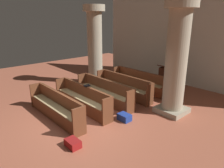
% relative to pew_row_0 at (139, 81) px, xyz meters
% --- Properties ---
extents(ground_plane, '(19.20, 19.20, 0.00)m').
position_rel_pew_row_0_xyz_m(ground_plane, '(0.66, -3.66, -0.47)').
color(ground_plane, '#AD5B42').
extents(back_wall, '(10.00, 0.16, 4.50)m').
position_rel_pew_row_0_xyz_m(back_wall, '(0.66, 2.42, 1.78)').
color(back_wall, beige).
rests_on(back_wall, ground).
extents(pew_row_0, '(2.97, 0.46, 0.88)m').
position_rel_pew_row_0_xyz_m(pew_row_0, '(0.00, 0.00, 0.00)').
color(pew_row_0, brown).
rests_on(pew_row_0, ground).
extents(pew_row_1, '(2.97, 0.46, 0.88)m').
position_rel_pew_row_0_xyz_m(pew_row_1, '(0.00, -1.05, 0.00)').
color(pew_row_1, brown).
rests_on(pew_row_1, ground).
extents(pew_row_2, '(2.97, 0.47, 0.88)m').
position_rel_pew_row_0_xyz_m(pew_row_2, '(0.00, -2.10, 0.00)').
color(pew_row_2, brown).
rests_on(pew_row_2, ground).
extents(pew_row_3, '(2.97, 0.46, 0.88)m').
position_rel_pew_row_0_xyz_m(pew_row_3, '(0.00, -3.16, 0.00)').
color(pew_row_3, brown).
rests_on(pew_row_3, ground).
extents(pew_row_4, '(2.97, 0.46, 0.88)m').
position_rel_pew_row_0_xyz_m(pew_row_4, '(0.00, -4.21, 0.00)').
color(pew_row_4, brown).
rests_on(pew_row_4, ground).
extents(pillar_aisle_side, '(1.04, 1.04, 3.81)m').
position_rel_pew_row_0_xyz_m(pillar_aisle_side, '(2.33, -0.92, 1.51)').
color(pillar_aisle_side, '#9F967E').
rests_on(pillar_aisle_side, ground).
extents(pillar_far_side, '(1.04, 1.04, 3.81)m').
position_rel_pew_row_0_xyz_m(pillar_far_side, '(-2.28, -0.76, 1.51)').
color(pillar_far_side, '#9F967E').
rests_on(pillar_far_side, ground).
extents(lectern, '(0.48, 0.45, 1.08)m').
position_rel_pew_row_0_xyz_m(lectern, '(0.40, 1.24, -0.02)').
color(lectern, '#492215').
rests_on(lectern, ground).
extents(hymn_book, '(0.15, 0.22, 0.04)m').
position_rel_pew_row_0_xyz_m(hymn_book, '(0.08, -2.97, 0.43)').
color(hymn_book, black).
rests_on(hymn_book, pew_row_3).
extents(kneeler_box_blue, '(0.42, 0.30, 0.22)m').
position_rel_pew_row_0_xyz_m(kneeler_box_blue, '(1.64, -2.62, -0.36)').
color(kneeler_box_blue, navy).
rests_on(kneeler_box_blue, ground).
extents(kneeler_box_red, '(0.43, 0.29, 0.20)m').
position_rel_pew_row_0_xyz_m(kneeler_box_red, '(1.77, -4.66, -0.37)').
color(kneeler_box_red, maroon).
rests_on(kneeler_box_red, ground).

